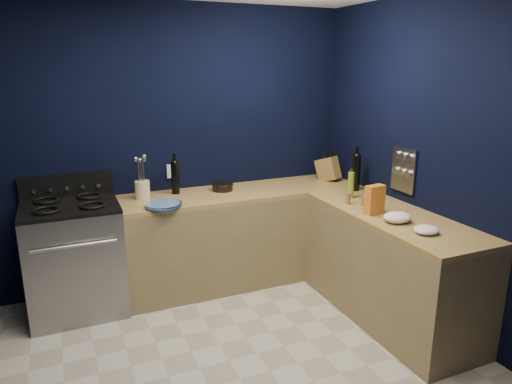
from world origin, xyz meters
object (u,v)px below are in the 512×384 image
crouton_bag (375,200)px  utensil_crock (143,190)px  gas_range (75,260)px  plate_stack (163,205)px  knife_block (328,169)px

crouton_bag → utensil_crock: bearing=136.8°
gas_range → crouton_bag: size_ratio=3.95×
utensil_crock → crouton_bag: bearing=-35.9°
plate_stack → knife_block: size_ratio=1.27×
knife_block → crouton_bag: knife_block is taller
plate_stack → crouton_bag: bearing=-29.2°
utensil_crock → knife_block: size_ratio=0.71×
knife_block → crouton_bag: (-0.27, -1.12, 0.00)m
gas_range → knife_block: size_ratio=4.00×
knife_block → crouton_bag: bearing=-128.5°
gas_range → utensil_crock: size_ratio=5.65×
gas_range → knife_block: 2.56m
gas_range → plate_stack: 0.88m
gas_range → crouton_bag: 2.53m
plate_stack → utensil_crock: size_ratio=1.79×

